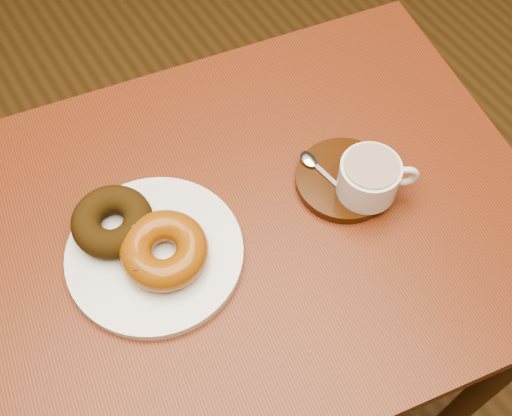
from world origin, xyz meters
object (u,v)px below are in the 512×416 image
cafe_table (246,261)px  donut_plate (155,254)px  saucer (344,180)px  coffee_cup (370,178)px

cafe_table → donut_plate: (-0.14, 0.02, 0.14)m
saucer → coffee_cup: size_ratio=1.35×
donut_plate → coffee_cup: coffee_cup is taller
cafe_table → donut_plate: size_ratio=3.91×
cafe_table → saucer: (0.16, -0.02, 0.14)m
saucer → donut_plate: bearing=172.1°
cafe_table → coffee_cup: size_ratio=8.93×
donut_plate → saucer: (0.30, -0.04, 0.00)m
cafe_table → donut_plate: bearing=-177.9°
cafe_table → coffee_cup: (0.18, -0.06, 0.18)m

